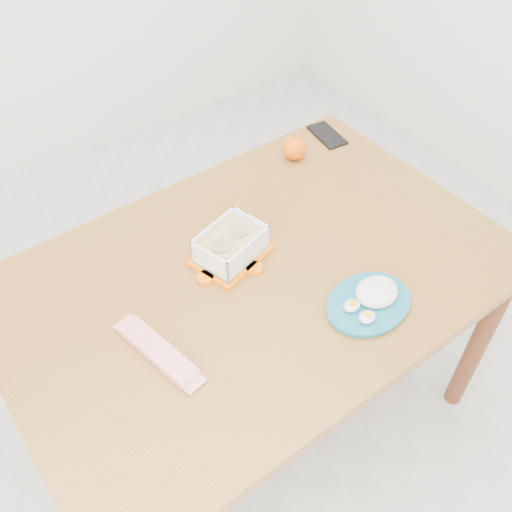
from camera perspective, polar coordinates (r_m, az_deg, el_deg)
ground at (r=2.17m, az=-1.99°, el=-13.55°), size 3.50×3.50×0.00m
dining_table at (r=1.58m, az=-0.00°, el=-3.66°), size 1.36×0.93×0.75m
food_container at (r=1.52m, az=-2.54°, el=1.06°), size 0.24×0.20×0.09m
orange_fruit at (r=1.87m, az=3.87°, el=10.72°), size 0.08×0.08×0.08m
rice_plate at (r=1.46m, az=11.47°, el=-4.18°), size 0.24×0.24×0.06m
candy_bar at (r=1.36m, az=-9.79°, el=-9.34°), size 0.10×0.23×0.02m
smartphone at (r=2.00m, az=7.11°, el=11.91°), size 0.09×0.16×0.01m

